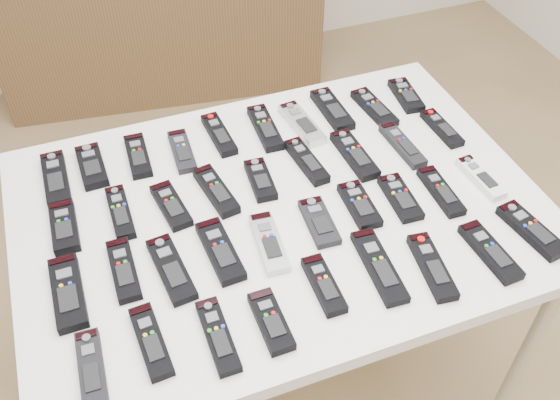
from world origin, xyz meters
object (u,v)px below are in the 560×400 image
object	(u,v)px
remote_25	(359,205)
remote_28	(481,178)
remote_7	(332,110)
remote_29	(92,369)
remote_22	(220,251)
remote_4	(219,134)
remote_10	(64,227)
remote_6	(302,124)
remote_27	(441,191)
remote_16	(354,155)
remote_34	(379,266)
remote_3	(182,151)
sideboard	(160,19)
remote_0	(56,179)
remote_12	(171,205)
remote_36	(490,252)
remote_2	(138,156)
remote_5	(265,128)
remote_15	(307,161)
remote_18	(442,128)
remote_9	(406,95)
remote_26	(400,198)
remote_31	(218,336)
remote_19	(68,292)
remote_32	(271,321)
remote_37	(531,230)
remote_8	(374,108)
remote_35	(432,267)
remote_23	(269,243)
remote_21	(171,269)
remote_24	(319,222)
remote_20	(124,270)
table	(280,222)
remote_1	(92,166)
remote_11	(120,212)
remote_14	(260,180)
remote_30	(151,341)

from	to	relation	value
remote_25	remote_28	distance (m)	0.33
remote_7	remote_29	bearing A→B (deg)	-143.26
remote_7	remote_22	bearing A→B (deg)	-139.75
remote_4	remote_10	size ratio (longest dim) A/B	1.12
remote_4	remote_7	xyz separation A→B (m)	(0.33, -0.01, 0.00)
remote_6	remote_27	bearing A→B (deg)	-65.09
remote_27	remote_16	bearing A→B (deg)	127.30
remote_34	remote_3	bearing A→B (deg)	123.56
sideboard	remote_0	bearing A→B (deg)	-102.44
remote_12	remote_36	world-z (taller)	same
remote_0	remote_2	distance (m)	0.21
remote_12	remote_29	bearing A→B (deg)	-130.87
remote_5	remote_22	bearing A→B (deg)	-119.94
remote_6	remote_15	world-z (taller)	same
remote_3	remote_18	world-z (taller)	same
sideboard	remote_9	xyz separation A→B (m)	(0.45, -1.45, 0.41)
remote_25	remote_26	bearing A→B (deg)	-4.14
remote_5	remote_31	xyz separation A→B (m)	(-0.31, -0.59, -0.00)
remote_3	remote_26	size ratio (longest dim) A/B	1.06
remote_25	remote_10	bearing A→B (deg)	167.75
remote_12	remote_19	world-z (taller)	remote_19
remote_32	remote_37	size ratio (longest dim) A/B	0.84
remote_4	remote_10	distance (m)	0.48
remote_9	remote_26	world-z (taller)	same
remote_2	remote_3	world-z (taller)	remote_2
remote_10	remote_8	bearing A→B (deg)	11.74
sideboard	remote_35	bearing A→B (deg)	-76.74
remote_23	remote_21	bearing A→B (deg)	-175.92
remote_27	remote_31	xyz separation A→B (m)	(-0.63, -0.20, 0.00)
remote_28	remote_19	bearing A→B (deg)	176.47
remote_9	remote_24	distance (m)	0.57
remote_2	remote_20	size ratio (longest dim) A/B	0.96
table	sideboard	bearing A→B (deg)	88.56
remote_24	remote_34	xyz separation A→B (m)	(0.07, -0.17, 0.00)
remote_1	remote_11	size ratio (longest dim) A/B	0.92
remote_31	remote_16	bearing A→B (deg)	39.22
remote_11	remote_35	distance (m)	0.73
sideboard	remote_32	distance (m)	2.10
remote_5	remote_2	bearing A→B (deg)	-178.80
remote_0	remote_8	size ratio (longest dim) A/B	1.08
remote_18	remote_32	world-z (taller)	remote_32
remote_7	remote_14	bearing A→B (deg)	-145.61
table	remote_5	size ratio (longest dim) A/B	6.75
remote_2	remote_12	world-z (taller)	same
remote_10	remote_23	distance (m)	0.48
remote_19	remote_14	bearing A→B (deg)	20.78
remote_2	remote_32	xyz separation A→B (m)	(0.15, -0.60, 0.00)
remote_16	remote_14	bearing A→B (deg)	179.02
remote_37	remote_19	bearing A→B (deg)	161.32
remote_30	remote_35	xyz separation A→B (m)	(0.61, -0.03, 0.00)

